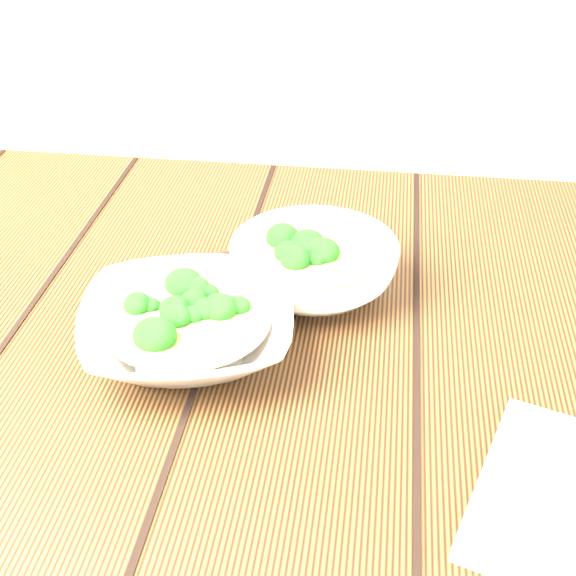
{
  "coord_description": "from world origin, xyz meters",
  "views": [
    {
      "loc": [
        0.14,
        -0.63,
        1.23
      ],
      "look_at": [
        0.05,
        0.01,
        0.8
      ],
      "focal_mm": 50.0,
      "sensor_mm": 36.0,
      "label": 1
    }
  ],
  "objects_px": {
    "table": "(239,422)",
    "soup_bowl_front": "(187,327)",
    "soup_bowl_back": "(314,265)",
    "trivet": "(236,280)"
  },
  "relations": [
    {
      "from": "table",
      "to": "soup_bowl_front",
      "type": "height_order",
      "value": "soup_bowl_front"
    },
    {
      "from": "table",
      "to": "soup_bowl_back",
      "type": "relative_size",
      "value": 6.18
    },
    {
      "from": "soup_bowl_back",
      "to": "trivet",
      "type": "distance_m",
      "value": 0.08
    },
    {
      "from": "table",
      "to": "soup_bowl_back",
      "type": "distance_m",
      "value": 0.19
    },
    {
      "from": "soup_bowl_back",
      "to": "trivet",
      "type": "relative_size",
      "value": 1.84
    },
    {
      "from": "table",
      "to": "trivet",
      "type": "bearing_deg",
      "value": 99.24
    },
    {
      "from": "table",
      "to": "soup_bowl_back",
      "type": "bearing_deg",
      "value": 52.39
    },
    {
      "from": "table",
      "to": "trivet",
      "type": "distance_m",
      "value": 0.15
    },
    {
      "from": "soup_bowl_front",
      "to": "trivet",
      "type": "distance_m",
      "value": 0.11
    },
    {
      "from": "table",
      "to": "trivet",
      "type": "xyz_separation_m",
      "value": [
        -0.01,
        0.08,
        0.13
      ]
    }
  ]
}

